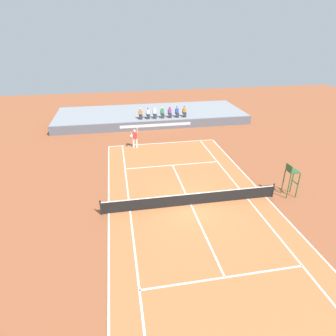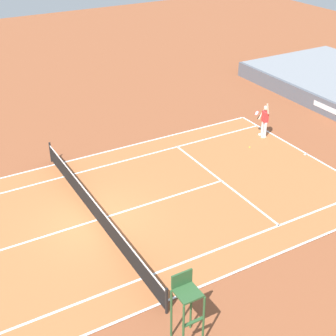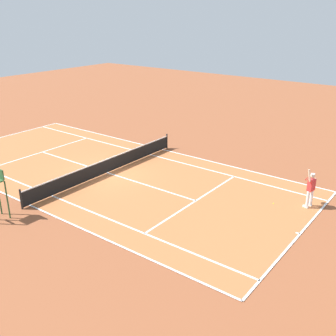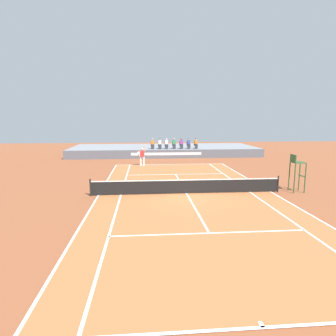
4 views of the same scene
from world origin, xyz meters
name	(u,v)px [view 3 (image 3 of 4)]	position (x,y,z in m)	size (l,w,h in m)	color
ground_plane	(108,173)	(0.00, 0.00, 0.00)	(80.00, 80.00, 0.00)	brown
court	(108,173)	(0.00, 0.00, 0.01)	(11.08, 23.88, 0.03)	#B76638
net	(107,165)	(0.00, 0.00, 0.52)	(11.98, 0.10, 1.07)	black
tennis_player	(311,189)	(-2.85, 11.26, 0.99)	(0.82, 0.61, 2.08)	white
tennis_ball	(273,204)	(-2.10, 9.74, 0.03)	(0.07, 0.07, 0.07)	#D1E533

